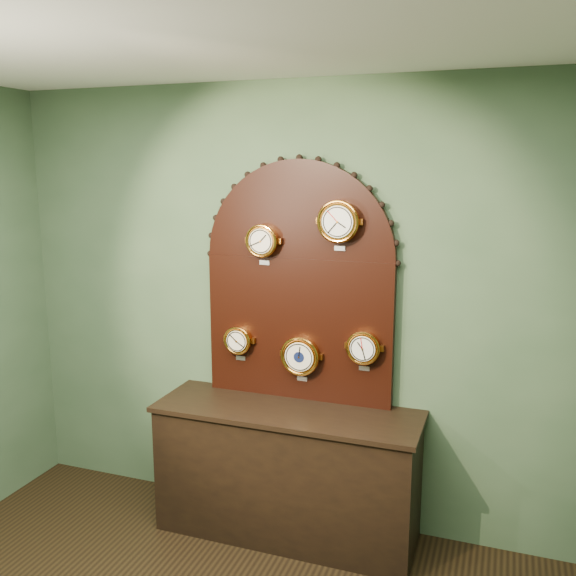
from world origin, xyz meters
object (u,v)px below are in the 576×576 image
at_px(display_board, 299,275).
at_px(roman_clock, 262,241).
at_px(arabic_clock, 339,221).
at_px(barometer, 301,356).
at_px(shop_counter, 287,474).
at_px(hygrometer, 239,340).
at_px(tide_clock, 364,348).

distance_m(display_board, roman_clock, 0.31).
height_order(arabic_clock, barometer, arabic_clock).
height_order(shop_counter, hygrometer, hygrometer).
relative_size(arabic_clock, hygrometer, 1.28).
relative_size(arabic_clock, barometer, 1.01).
height_order(shop_counter, display_board, display_board).
distance_m(roman_clock, hygrometer, 0.67).
height_order(hygrometer, tide_clock, tide_clock).
bearing_deg(hygrometer, arabic_clock, -0.15).
bearing_deg(barometer, arabic_clock, 0.01).
bearing_deg(shop_counter, tide_clock, 19.59).
bearing_deg(arabic_clock, display_board, 165.85).
height_order(arabic_clock, hygrometer, arabic_clock).
relative_size(roman_clock, hygrometer, 1.09).
distance_m(arabic_clock, hygrometer, 1.02).
height_order(barometer, tide_clock, tide_clock).
bearing_deg(tide_clock, shop_counter, -160.41).
bearing_deg(display_board, hygrometer, -170.38).
height_order(roman_clock, barometer, roman_clock).
bearing_deg(shop_counter, display_board, 90.00).
bearing_deg(shop_counter, roman_clock, 144.35).
bearing_deg(roman_clock, tide_clock, -0.00).
distance_m(barometer, tide_clock, 0.41).
relative_size(display_board, tide_clock, 5.92).
distance_m(arabic_clock, tide_clock, 0.77).
distance_m(display_board, hygrometer, 0.59).
bearing_deg(display_board, barometer, -62.27).
distance_m(hygrometer, barometer, 0.43).
xyz_separation_m(arabic_clock, hygrometer, (-0.65, 0.00, -0.78)).
bearing_deg(shop_counter, arabic_clock, 29.81).
xyz_separation_m(shop_counter, display_board, (0.00, 0.22, 1.23)).
bearing_deg(barometer, tide_clock, 0.17).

